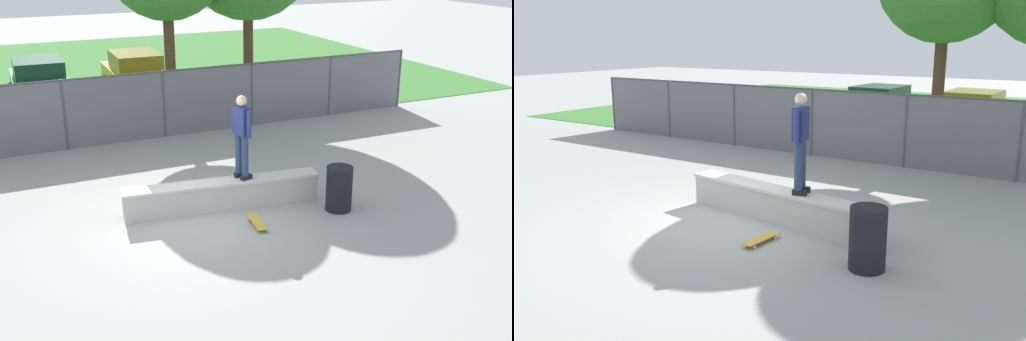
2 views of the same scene
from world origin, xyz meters
TOP-DOWN VIEW (x-y plane):
  - ground_plane at (0.00, 0.00)m, footprint 80.00×80.00m
  - grass_strip at (0.00, 16.46)m, footprint 31.70×20.00m
  - concrete_ledge at (0.94, 0.60)m, footprint 4.28×1.06m
  - skateboarder at (1.38, 0.56)m, footprint 0.34×0.59m
  - skateboard at (1.24, -0.49)m, footprint 0.29×0.82m
  - chainlink_fence at (0.00, 6.16)m, footprint 19.77×0.07m
  - car_green at (-1.40, 11.56)m, footprint 2.14×4.27m
  - car_yellow at (1.96, 11.43)m, footprint 2.14×4.27m
  - trash_bin at (3.16, -0.52)m, footprint 0.56×0.56m

SIDE VIEW (x-z plane):
  - ground_plane at x=0.00m, z-range 0.00..0.00m
  - grass_strip at x=0.00m, z-range 0.00..0.02m
  - skateboard at x=1.24m, z-range 0.03..0.12m
  - concrete_ledge at x=0.94m, z-range 0.00..0.64m
  - trash_bin at x=3.16m, z-range 0.00..0.98m
  - car_green at x=-1.40m, z-range 0.01..1.67m
  - car_yellow at x=1.96m, z-range 0.01..1.67m
  - chainlink_fence at x=0.00m, z-range 0.08..2.05m
  - skateboarder at x=1.38m, z-range 0.74..2.56m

